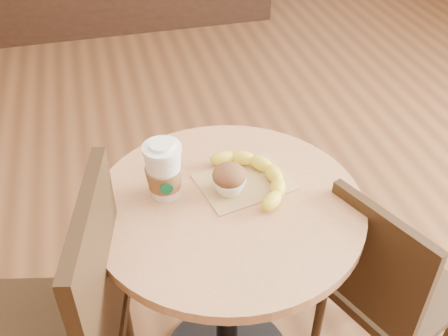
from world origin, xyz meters
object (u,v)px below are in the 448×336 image
object	(u,v)px
chair_left	(62,335)
muffin	(229,179)
chair_right	(386,289)
banana	(253,177)
coffee_cup	(164,172)
cafe_table	(228,258)

from	to	relation	value
chair_left	muffin	bearing A→B (deg)	122.59
chair_right	banana	bearing A→B (deg)	39.25
coffee_cup	cafe_table	bearing A→B (deg)	-22.66
muffin	banana	xyz separation A→B (m)	(0.07, 0.01, -0.02)
cafe_table	banana	bearing A→B (deg)	31.51
cafe_table	coffee_cup	size ratio (longest dim) A/B	4.57
coffee_cup	muffin	xyz separation A→B (m)	(0.16, -0.03, -0.03)
chair_right	coffee_cup	distance (m)	0.74
chair_left	coffee_cup	world-z (taller)	chair_left
cafe_table	banana	size ratio (longest dim) A/B	2.69
muffin	banana	world-z (taller)	muffin
chair_left	chair_right	xyz separation A→B (m)	(0.90, -0.01, -0.09)
coffee_cup	banana	xyz separation A→B (m)	(0.23, -0.02, -0.05)
cafe_table	chair_left	xyz separation A→B (m)	(-0.46, -0.13, -0.01)
banana	coffee_cup	bearing A→B (deg)	160.25
muffin	chair_left	bearing A→B (deg)	-160.36
chair_right	coffee_cup	bearing A→B (deg)	47.84
cafe_table	banana	xyz separation A→B (m)	(0.08, 0.05, 0.24)
chair_left	chair_right	bearing A→B (deg)	102.27
chair_right	coffee_cup	size ratio (longest dim) A/B	4.78
coffee_cup	banana	world-z (taller)	coffee_cup
coffee_cup	muffin	size ratio (longest dim) A/B	1.81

